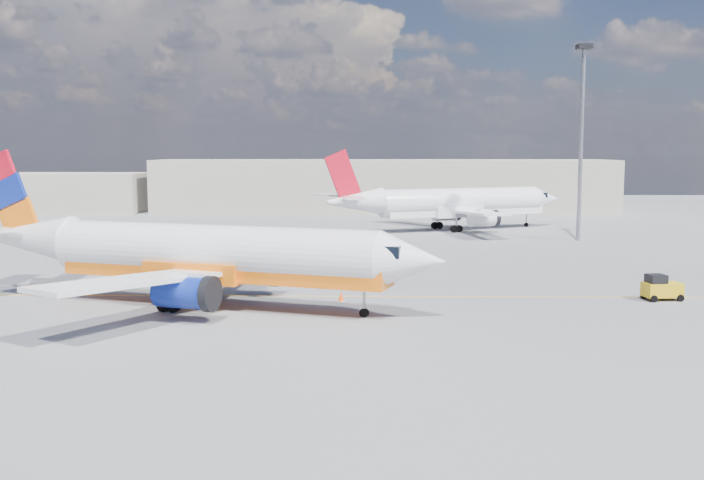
{
  "coord_description": "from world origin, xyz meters",
  "views": [
    {
      "loc": [
        2.64,
        -47.24,
        9.46
      ],
      "look_at": [
        1.57,
        4.73,
        3.5
      ],
      "focal_mm": 40.0,
      "sensor_mm": 36.0,
      "label": 1
    }
  ],
  "objects_px": {
    "gse_tug": "(661,288)",
    "main_jet": "(201,254)",
    "second_jet": "(453,203)",
    "traffic_cone": "(341,297)"
  },
  "relations": [
    {
      "from": "second_jet",
      "to": "traffic_cone",
      "type": "relative_size",
      "value": 49.18
    },
    {
      "from": "main_jet",
      "to": "gse_tug",
      "type": "bearing_deg",
      "value": 22.43
    },
    {
      "from": "gse_tug",
      "to": "main_jet",
      "type": "bearing_deg",
      "value": 175.35
    },
    {
      "from": "second_jet",
      "to": "traffic_cone",
      "type": "height_order",
      "value": "second_jet"
    },
    {
      "from": "gse_tug",
      "to": "traffic_cone",
      "type": "distance_m",
      "value": 20.32
    },
    {
      "from": "gse_tug",
      "to": "traffic_cone",
      "type": "bearing_deg",
      "value": 173.02
    },
    {
      "from": "main_jet",
      "to": "gse_tug",
      "type": "relative_size",
      "value": 12.66
    },
    {
      "from": "second_jet",
      "to": "gse_tug",
      "type": "height_order",
      "value": "second_jet"
    },
    {
      "from": "main_jet",
      "to": "second_jet",
      "type": "height_order",
      "value": "second_jet"
    },
    {
      "from": "main_jet",
      "to": "second_jet",
      "type": "xyz_separation_m",
      "value": [
        20.29,
        45.92,
        0.0
      ]
    }
  ]
}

